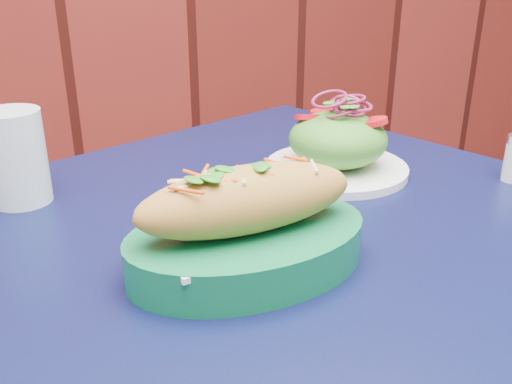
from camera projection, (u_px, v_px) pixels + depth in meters
name	position (u px, v px, depth m)	size (l,w,h in m)	color
cafe_table	(288.00, 282.00, 0.73)	(1.03, 1.03, 0.75)	black
banh_mi_basket	(247.00, 226.00, 0.58)	(0.26, 0.18, 0.12)	#0E683A
salad_plate	(337.00, 145.00, 0.83)	(0.21, 0.21, 0.12)	white
water_glass	(16.00, 157.00, 0.73)	(0.08, 0.08, 0.12)	silver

